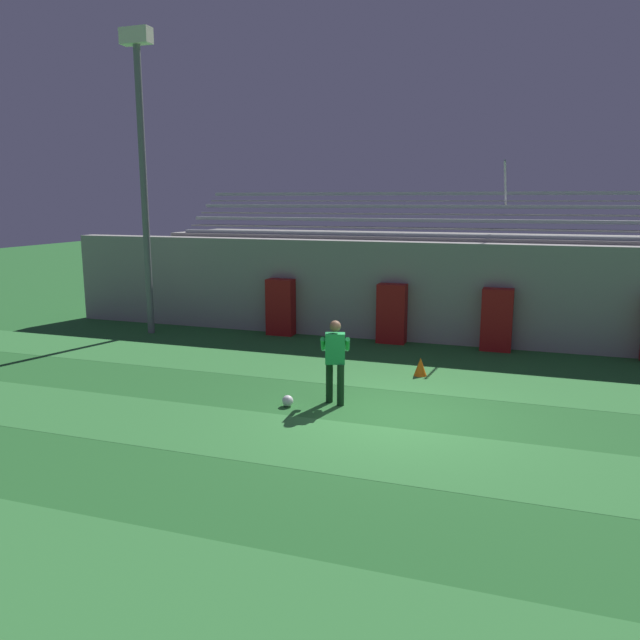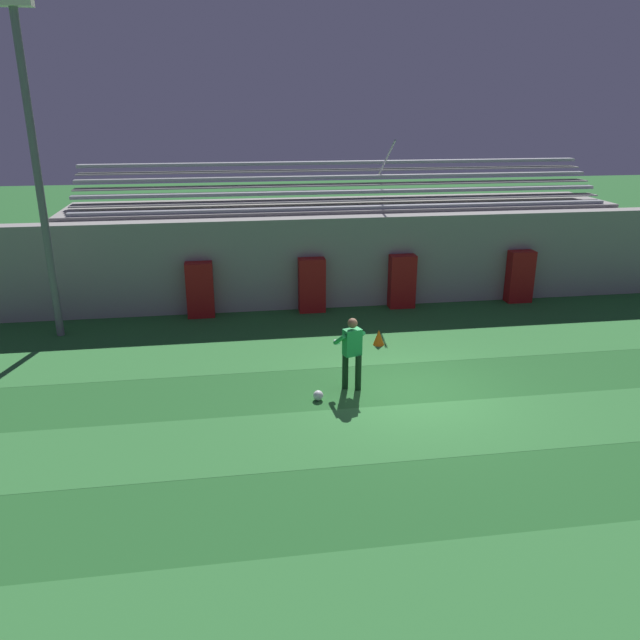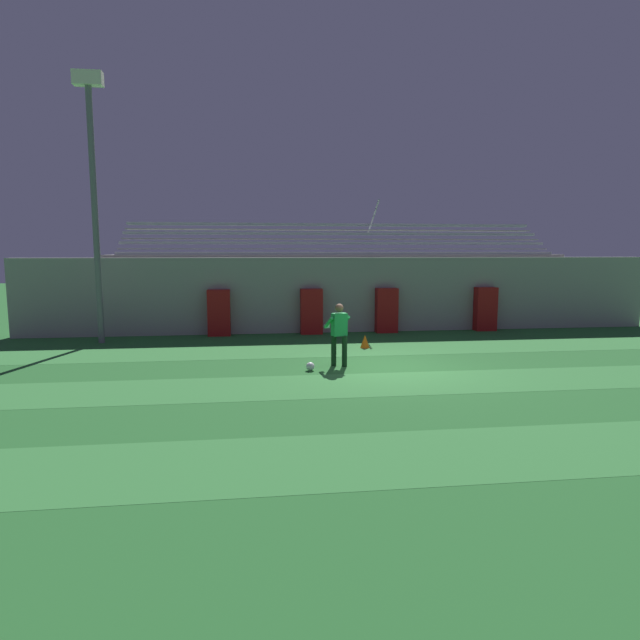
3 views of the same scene
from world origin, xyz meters
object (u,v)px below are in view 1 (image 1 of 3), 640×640
goalkeeper (335,356)px  traffic_cone (420,367)px  padding_pillar_gate_right (497,320)px  padding_pillar_far_left (281,307)px  padding_pillar_gate_left (392,314)px  floodlight_pole (142,148)px  soccer_ball (288,401)px

goalkeeper → traffic_cone: bearing=63.7°
padding_pillar_gate_right → goalkeeper: goalkeeper is taller
padding_pillar_far_left → goalkeeper: 6.58m
padding_pillar_far_left → traffic_cone: bearing=-33.2°
padding_pillar_gate_left → goalkeeper: bearing=-88.9°
goalkeeper → floodlight_pole: bearing=147.8°
padding_pillar_far_left → traffic_cone: 5.66m
floodlight_pole → goalkeeper: size_ratio=5.17×
floodlight_pole → padding_pillar_gate_right: bearing=5.9°
floodlight_pole → soccer_ball: (6.45, -5.04, -5.30)m
floodlight_pole → goalkeeper: floodlight_pole is taller
floodlight_pole → traffic_cone: bearing=-13.5°
padding_pillar_far_left → padding_pillar_gate_right: bearing=0.0°
padding_pillar_far_left → floodlight_pole: floodlight_pole is taller
padding_pillar_far_left → padding_pillar_gate_left: bearing=0.0°
padding_pillar_far_left → goalkeeper: size_ratio=1.00×
traffic_cone → padding_pillar_gate_right: bearing=64.4°
padding_pillar_far_left → floodlight_pole: size_ratio=0.19×
padding_pillar_gate_left → floodlight_pole: bearing=-171.8°
padding_pillar_gate_right → traffic_cone: padding_pillar_gate_right is taller
floodlight_pole → soccer_ball: floodlight_pole is taller
soccer_ball → traffic_cone: 3.63m
goalkeeper → padding_pillar_gate_left: bearing=91.1°
soccer_ball → floodlight_pole: bearing=142.0°
floodlight_pole → padding_pillar_far_left: bearing=15.1°
padding_pillar_gate_right → floodlight_pole: floodlight_pole is taller
padding_pillar_far_left → floodlight_pole: (-3.81, -1.03, 4.58)m
padding_pillar_gate_left → padding_pillar_gate_right: 2.83m
goalkeeper → traffic_cone: size_ratio=3.98×
padding_pillar_far_left → goalkeeper: bearing=-58.3°
padding_pillar_far_left → goalkeeper: goalkeeper is taller
floodlight_pole → soccer_ball: bearing=-38.0°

